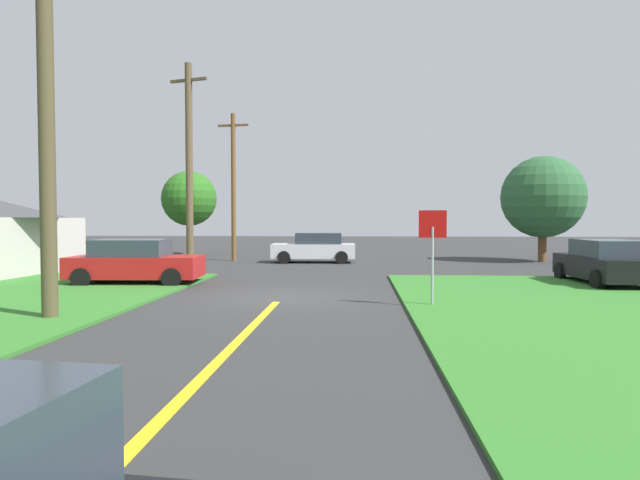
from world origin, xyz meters
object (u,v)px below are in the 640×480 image
object	(u,v)px
car_on_crossroad	(605,262)
pine_tree_center	(189,199)
stop_sign	(433,239)
utility_pole_mid	(189,166)
utility_pole_near	(47,126)
oak_tree_left	(543,197)
car_approaching_junction	(315,248)
utility_pole_far	(233,185)
parked_car_near_building	(135,262)

from	to	relation	value
car_on_crossroad	pine_tree_center	size ratio (longest dim) A/B	0.80
stop_sign	utility_pole_mid	bearing A→B (deg)	-35.61
utility_pole_near	oak_tree_left	size ratio (longest dim) A/B	1.50
oak_tree_left	pine_tree_center	distance (m)	21.79
car_on_crossroad	car_approaching_junction	distance (m)	14.54
stop_sign	pine_tree_center	xyz separation A→B (m)	(-13.10, 20.46, 1.92)
car_on_crossroad	utility_pole_far	bearing A→B (deg)	55.28
utility_pole_far	oak_tree_left	bearing A→B (deg)	1.10
parked_car_near_building	utility_pole_far	world-z (taller)	utility_pole_far
car_approaching_junction	oak_tree_left	size ratio (longest dim) A/B	0.78
stop_sign	utility_pole_near	world-z (taller)	utility_pole_near
utility_pole_mid	pine_tree_center	xyz separation A→B (m)	(-3.80, 11.83, -0.93)
stop_sign	oak_tree_left	size ratio (longest dim) A/B	0.44
utility_pole_mid	stop_sign	bearing A→B (deg)	-42.86
car_approaching_junction	utility_pole_near	distance (m)	18.18
parked_car_near_building	pine_tree_center	distance (m)	16.63
utility_pole_near	utility_pole_mid	world-z (taller)	utility_pole_mid
car_on_crossroad	pine_tree_center	xyz separation A→B (m)	(-19.93, 15.10, 2.92)
utility_pole_mid	oak_tree_left	bearing A→B (deg)	22.84
utility_pole_mid	oak_tree_left	size ratio (longest dim) A/B	1.56
stop_sign	car_on_crossroad	size ratio (longest dim) A/B	0.58
stop_sign	oak_tree_left	distance (m)	18.09
car_on_crossroad	utility_pole_far	size ratio (longest dim) A/B	0.53
utility_pole_near	parked_car_near_building	bearing A→B (deg)	97.33
stop_sign	utility_pole_far	xyz separation A→B (m)	(-9.00, 15.68, 2.51)
car_approaching_junction	pine_tree_center	world-z (taller)	pine_tree_center
car_approaching_junction	oak_tree_left	world-z (taller)	oak_tree_left
car_on_crossroad	oak_tree_left	bearing A→B (deg)	-9.10
utility_pole_near	pine_tree_center	xyz separation A→B (m)	(-3.99, 22.88, -0.74)
parked_car_near_building	car_approaching_junction	world-z (taller)	same
stop_sign	car_approaching_junction	distance (m)	15.36
stop_sign	car_on_crossroad	bearing A→B (deg)	-134.66
car_approaching_junction	utility_pole_mid	bearing A→B (deg)	48.61
car_on_crossroad	utility_pole_mid	bearing A→B (deg)	76.93
car_on_crossroad	pine_tree_center	world-z (taller)	pine_tree_center
stop_sign	oak_tree_left	world-z (taller)	oak_tree_left
utility_pole_near	utility_pole_far	bearing A→B (deg)	89.66
utility_pole_far	pine_tree_center	bearing A→B (deg)	130.66
parked_car_near_building	pine_tree_center	bearing A→B (deg)	97.71
car_on_crossroad	parked_car_near_building	bearing A→B (deg)	91.70
utility_pole_mid	pine_tree_center	distance (m)	12.46
stop_sign	car_approaching_junction	bearing A→B (deg)	-66.49
stop_sign	pine_tree_center	bearing A→B (deg)	-50.12
utility_pole_far	pine_tree_center	xyz separation A→B (m)	(-4.10, 4.78, -0.59)
stop_sign	pine_tree_center	world-z (taller)	pine_tree_center
car_approaching_junction	utility_pole_mid	size ratio (longest dim) A/B	0.50
utility_pole_far	oak_tree_left	distance (m)	17.25
parked_car_near_building	car_approaching_junction	distance (m)	11.79
utility_pole_mid	parked_car_near_building	bearing A→B (deg)	-99.14
car_approaching_junction	utility_pole_mid	xyz separation A→B (m)	(-5.01, -6.09, 3.86)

